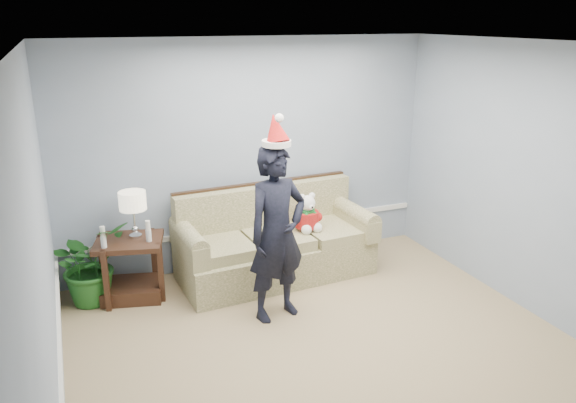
# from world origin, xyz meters

# --- Properties ---
(room_shell) EXTENTS (4.54, 5.04, 2.74)m
(room_shell) POSITION_xyz_m (0.00, 0.00, 1.35)
(room_shell) COLOR tan
(room_shell) RESTS_ON ground
(wainscot_trim) EXTENTS (4.49, 4.99, 0.06)m
(wainscot_trim) POSITION_xyz_m (-1.18, 1.18, 0.45)
(wainscot_trim) COLOR white
(wainscot_trim) RESTS_ON room_shell
(sofa) EXTENTS (2.26, 1.07, 1.03)m
(sofa) POSITION_xyz_m (0.12, 2.04, 0.37)
(sofa) COLOR #565F2D
(sofa) RESTS_ON room_shell
(side_table) EXTENTS (0.81, 0.73, 0.67)m
(side_table) POSITION_xyz_m (-1.50, 2.07, 0.26)
(side_table) COLOR #3D2516
(side_table) RESTS_ON room_shell
(table_lamp) EXTENTS (0.28, 0.28, 0.51)m
(table_lamp) POSITION_xyz_m (-1.42, 2.12, 1.05)
(table_lamp) COLOR silver
(table_lamp) RESTS_ON side_table
(candle_pair) EXTENTS (0.51, 0.06, 0.23)m
(candle_pair) POSITION_xyz_m (-1.53, 1.95, 0.77)
(candle_pair) COLOR silver
(candle_pair) RESTS_ON side_table
(houseplant) EXTENTS (1.02, 1.00, 0.86)m
(houseplant) POSITION_xyz_m (-1.91, 2.14, 0.43)
(houseplant) COLOR #1E5C1E
(houseplant) RESTS_ON room_shell
(man) EXTENTS (0.73, 0.56, 1.77)m
(man) POSITION_xyz_m (-0.19, 1.12, 0.89)
(man) COLOR black
(man) RESTS_ON room_shell
(santa_hat) EXTENTS (0.33, 0.36, 0.32)m
(santa_hat) POSITION_xyz_m (-0.19, 1.13, 1.90)
(santa_hat) COLOR white
(santa_hat) RESTS_ON man
(teddy_bear) EXTENTS (0.30, 0.33, 0.45)m
(teddy_bear) POSITION_xyz_m (0.49, 1.91, 0.70)
(teddy_bear) COLOR white
(teddy_bear) RESTS_ON sofa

